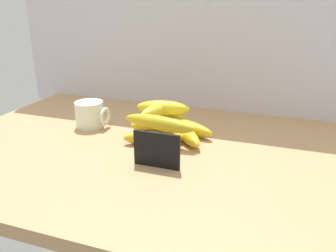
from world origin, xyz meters
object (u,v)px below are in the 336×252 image
Objects in this scene: banana_0 at (154,138)px; banana_7 at (164,108)px; chalkboard_sign at (157,151)px; coffee_mug at (90,114)px; banana_6 at (159,123)px; banana_3 at (187,135)px; banana_2 at (185,127)px; banana_5 at (160,109)px; banana_4 at (159,122)px; banana_1 at (167,135)px.

banana_7 reaches higher than banana_0.
chalkboard_sign is 0.70× the size of banana_7.
banana_7 is at bearing 106.35° from chalkboard_sign.
coffee_mug and banana_6 have the same top height.
banana_7 reaches higher than chalkboard_sign.
coffee_mug is at bearing 177.52° from banana_3.
banana_5 is at bearing 174.83° from banana_2.
banana_3 is 1.02× the size of banana_7.
banana_4 is at bearing -166.93° from banana_7.
banana_6 is (-4.30, -9.11, 3.68)cm from banana_2.
banana_2 reaches higher than banana_3.
banana_1 is 1.03× the size of banana_4.
banana_1 is 9.67cm from banana_5.
coffee_mug is 21.31cm from banana_5.
banana_3 is 12.30cm from banana_5.
banana_7 reaches higher than banana_4.
coffee_mug is (-28.43, 18.04, 0.00)cm from chalkboard_sign.
banana_7 is at bearing 167.76° from banana_2.
banana_2 reaches higher than banana_0.
banana_0 is 11.57cm from banana_4.
banana_4 is 0.84× the size of banana_6.
banana_1 is (-3.13, 15.46, -2.19)cm from chalkboard_sign.
banana_2 is 5.58cm from banana_3.
banana_3 is at bearing -36.40° from banana_7.
banana_4 is at bearing 149.04° from banana_3.
banana_5 is 1.21cm from banana_7.
banana_4 is 4.62cm from banana_7.
chalkboard_sign is 15.93cm from banana_1.
banana_3 is 0.99× the size of banana_5.
banana_5 is (-7.75, 22.56, 2.47)cm from chalkboard_sign.
banana_3 is 8.51cm from banana_6.
coffee_mug is 28.71cm from banana_2.
chalkboard_sign is 0.61× the size of banana_1.
chalkboard_sign is at bearing -73.65° from banana_7.
banana_2 is (5.43, 10.07, 0.20)cm from banana_0.
banana_7 is at bearing 13.80° from coffee_mug.
banana_2 is 1.18× the size of banana_7.
banana_7 is (-3.72, 7.88, 4.89)cm from banana_1.
coffee_mug reaches higher than banana_0.
banana_7 is at bearing 96.84° from banana_0.
banana_1 is 5.06cm from banana_6.
banana_4 is (-5.20, 7.53, 0.53)cm from banana_1.
banana_5 reaches higher than banana_3.
banana_0 is 0.89× the size of banana_1.
banana_0 is at bearing -78.00° from banana_5.
banana_2 is 1.16× the size of banana_3.
banana_1 is at bearing -5.82° from coffee_mug.
banana_2 is at bearing 112.86° from banana_3.
banana_6 is (24.10, -5.29, 1.91)cm from coffee_mug.
chalkboard_sign is 1.10× the size of coffee_mug.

